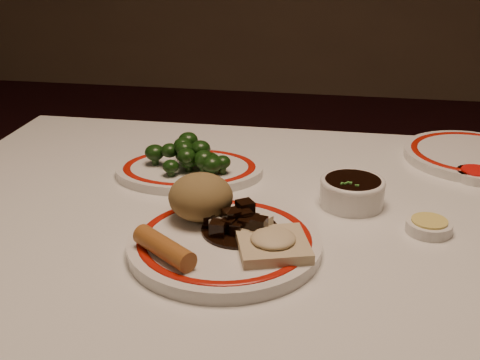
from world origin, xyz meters
name	(u,v)px	position (x,y,z in m)	size (l,w,h in m)	color
dining_table	(285,286)	(0.00, 0.00, 0.66)	(1.20, 0.90, 0.75)	white
main_plate	(225,243)	(-0.08, -0.07, 0.76)	(0.27, 0.27, 0.02)	silver
rice_mound	(201,197)	(-0.12, -0.02, 0.80)	(0.09, 0.09, 0.06)	olive
spring_roll	(164,248)	(-0.14, -0.13, 0.78)	(0.03, 0.03, 0.10)	#A56228
fried_wonton	(273,243)	(-0.01, -0.09, 0.78)	(0.11, 0.11, 0.02)	#C3B189
stirfry_heap	(239,223)	(-0.06, -0.05, 0.78)	(0.11, 0.10, 0.03)	black
broccoli_plate	(190,170)	(-0.19, 0.17, 0.76)	(0.28, 0.25, 0.02)	silver
broccoli_pile	(192,154)	(-0.18, 0.17, 0.79)	(0.15, 0.10, 0.05)	#23471C
soy_bowl	(352,192)	(0.09, 0.10, 0.77)	(0.10, 0.10, 0.04)	silver
sweet_sour_dish	(476,175)	(0.29, 0.23, 0.76)	(0.06, 0.06, 0.02)	silver
mustard_dish	(429,226)	(0.20, 0.03, 0.76)	(0.06, 0.06, 0.02)	silver
far_plate	(471,155)	(0.30, 0.33, 0.76)	(0.24, 0.24, 0.02)	silver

